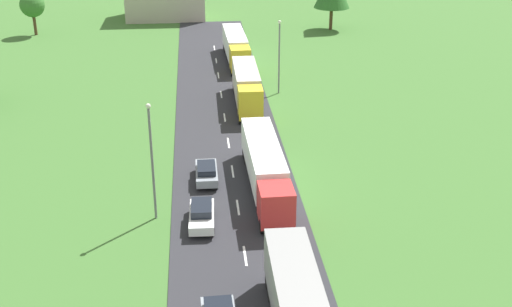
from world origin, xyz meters
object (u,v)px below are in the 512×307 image
(car_third, at_px, (202,215))
(lamppost_second, at_px, (152,157))
(truck_third, at_px, (247,86))
(lamppost_third, at_px, (279,53))
(truck_second, at_px, (265,166))
(truck_fourth, at_px, (236,46))
(car_fourth, at_px, (207,172))
(tree_maple, at_px, (32,5))

(car_third, bearing_deg, lamppost_second, 157.64)
(truck_third, relative_size, lamppost_third, 1.47)
(car_third, bearing_deg, truck_third, 77.93)
(car_third, relative_size, lamppost_second, 0.49)
(lamppost_second, bearing_deg, lamppost_third, 65.16)
(truck_second, distance_m, truck_fourth, 36.68)
(truck_second, bearing_deg, lamppost_second, -155.81)
(truck_fourth, bearing_deg, truck_second, -90.30)
(car_fourth, height_order, lamppost_third, lamppost_third)
(car_fourth, bearing_deg, truck_fourth, 82.13)
(car_third, bearing_deg, car_fourth, 85.64)
(lamppost_second, bearing_deg, truck_third, 69.81)
(car_third, height_order, lamppost_second, lamppost_second)
(car_fourth, relative_size, lamppost_third, 0.51)
(car_fourth, bearing_deg, truck_second, -21.53)
(car_fourth, bearing_deg, lamppost_second, -124.53)
(truck_third, height_order, car_fourth, truck_third)
(truck_third, height_order, lamppost_third, lamppost_third)
(truck_second, distance_m, lamppost_second, 9.77)
(car_third, distance_m, lamppost_second, 5.46)
(car_fourth, xyz_separation_m, lamppost_third, (8.75, 21.65, 3.79))
(truck_second, relative_size, car_third, 3.33)
(truck_fourth, bearing_deg, truck_third, -89.98)
(truck_third, height_order, tree_maple, tree_maple)
(truck_third, relative_size, car_third, 2.80)
(car_fourth, height_order, lamppost_second, lamppost_second)
(car_fourth, xyz_separation_m, tree_maple, (-24.45, 52.32, 3.66))
(truck_third, xyz_separation_m, lamppost_second, (-8.70, -23.67, 2.75))
(truck_fourth, relative_size, lamppost_third, 1.67)
(truck_third, distance_m, truck_fourth, 16.83)
(car_third, relative_size, lamppost_third, 0.52)
(truck_third, distance_m, lamppost_third, 5.87)
(truck_second, bearing_deg, lamppost_third, 80.02)
(truck_second, relative_size, car_fourth, 3.40)
(tree_maple, bearing_deg, truck_fourth, -30.83)
(tree_maple, bearing_deg, truck_third, -49.52)
(tree_maple, bearing_deg, car_third, -68.05)
(lamppost_third, bearing_deg, lamppost_second, -114.84)
(truck_second, relative_size, truck_third, 1.19)
(lamppost_second, bearing_deg, truck_second, 24.19)
(truck_third, distance_m, car_third, 25.65)
(truck_second, height_order, truck_third, truck_third)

